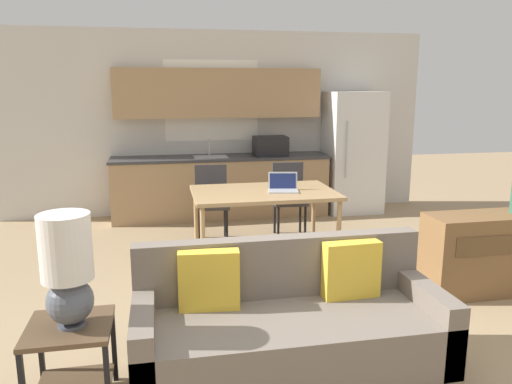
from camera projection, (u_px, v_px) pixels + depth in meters
name	position (u px, v px, depth m)	size (l,w,h in m)	color
ground_plane	(303.00, 377.00, 3.32)	(20.00, 20.00, 0.00)	#9E8460
wall_back	(217.00, 123.00, 7.48)	(6.40, 0.07, 2.70)	silver
kitchen_counter	(221.00, 160.00, 7.30)	(3.15, 0.65, 2.15)	tan
refrigerator	(353.00, 152.00, 7.59)	(0.81, 0.70, 1.82)	white
dining_table	(264.00, 196.00, 5.48)	(1.55, 0.99, 0.77)	tan
couch	(288.00, 323.00, 3.33)	(2.01, 0.80, 0.88)	#3D2D1E
side_table	(71.00, 351.00, 2.96)	(0.49, 0.49, 0.52)	brown
table_lamp	(67.00, 268.00, 2.85)	(0.29, 0.29, 0.68)	#4C515B
credenza	(486.00, 253.00, 4.64)	(1.16, 0.43, 0.75)	brown
dining_chair_far_right	(289.00, 195.00, 6.40)	(0.46, 0.46, 0.94)	#38383D
dining_chair_far_left	(212.00, 199.00, 6.21)	(0.45, 0.45, 0.94)	#38383D
laptop	(283.00, 187.00, 5.46)	(0.36, 0.31, 0.20)	#B7BABC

